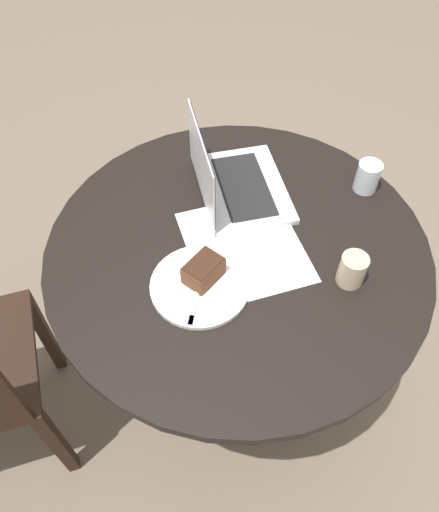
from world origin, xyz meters
TOP-DOWN VIEW (x-y plane):
  - ground_plane at (0.00, 0.00)m, footprint 12.00×12.00m
  - dining_table at (0.00, 0.00)m, footprint 1.03×1.03m
  - paper_document at (0.02, 0.01)m, footprint 0.44×0.42m
  - plate at (0.02, -0.16)m, footprint 0.25×0.25m
  - cake_slice at (0.01, -0.14)m, footprint 0.07×0.10m
  - fork at (0.05, -0.21)m, footprint 0.11×0.15m
  - coffee_glass at (0.28, 0.10)m, footprint 0.07×0.07m
  - water_glass at (0.13, 0.41)m, footprint 0.07×0.07m
  - laptop at (-0.14, 0.14)m, footprint 0.41×0.39m

SIDE VIEW (x-z plane):
  - ground_plane at x=0.00m, z-range 0.00..0.00m
  - dining_table at x=0.00m, z-range 0.21..0.91m
  - paper_document at x=0.02m, z-range 0.70..0.71m
  - plate at x=0.02m, z-range 0.70..0.72m
  - fork at x=0.05m, z-range 0.72..0.72m
  - laptop at x=-0.14m, z-range 0.63..0.85m
  - cake_slice at x=0.01m, z-range 0.71..0.77m
  - coffee_glass at x=0.28m, z-range 0.70..0.79m
  - water_glass at x=0.13m, z-range 0.70..0.79m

